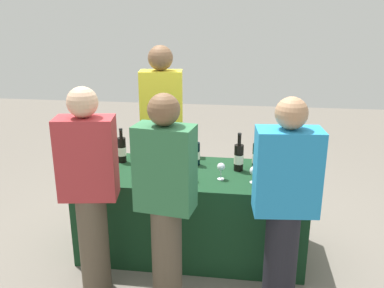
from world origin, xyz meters
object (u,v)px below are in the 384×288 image
wine_glass_5 (276,171)px  guest_1 (166,199)px  guest_2 (285,203)px  wine_glass_0 (164,169)px  wine_glass_4 (254,171)px  wine_glass_1 (176,166)px  wine_bottle_4 (257,156)px  server_pouring (162,128)px  guest_0 (89,188)px  ice_bucket (265,167)px  wine_bottle_0 (122,150)px  wine_bottle_1 (143,152)px  wine_glass_2 (191,170)px  wine_bottle_2 (196,153)px  wine_bottle_5 (280,157)px  wine_glass_3 (221,168)px  wine_bottle_3 (239,157)px

wine_glass_5 → guest_1: size_ratio=0.09×
guest_1 → guest_2: guest_1 is taller
wine_glass_0 → wine_glass_4: (0.72, 0.06, -0.00)m
wine_glass_1 → wine_bottle_4: bearing=23.7°
server_pouring → guest_0: server_pouring is taller
server_pouring → ice_bucket: bearing=140.8°
ice_bucket → server_pouring: bearing=148.0°
wine_bottle_0 → ice_bucket: 1.28m
wine_bottle_4 → guest_0: 1.42m
wine_bottle_1 → wine_glass_4: size_ratio=2.21×
wine_bottle_4 → wine_glass_2: (-0.52, -0.32, -0.03)m
wine_bottle_2 → wine_bottle_5: wine_bottle_5 is taller
wine_glass_5 → server_pouring: server_pouring is taller
wine_bottle_4 → wine_glass_2: wine_bottle_4 is taller
wine_bottle_5 → wine_glass_2: size_ratio=2.21×
wine_glass_3 → guest_2: guest_2 is taller
wine_glass_4 → wine_glass_5: size_ratio=1.00×
wine_bottle_1 → server_pouring: server_pouring is taller
wine_glass_3 → wine_glass_4: size_ratio=1.02×
wine_bottle_3 → wine_glass_5: wine_bottle_3 is taller
wine_glass_0 → wine_glass_1: 0.11m
wine_glass_3 → wine_bottle_1: bearing=159.6°
wine_glass_5 → wine_bottle_4: bearing=119.8°
wine_bottle_0 → guest_2: guest_2 is taller
guest_2 → wine_bottle_3: bearing=107.8°
wine_bottle_0 → wine_bottle_1: size_ratio=1.03×
wine_bottle_3 → wine_glass_5: (0.30, -0.23, -0.02)m
guest_0 → wine_glass_2: bearing=25.4°
server_pouring → wine_glass_3: bearing=124.4°
wine_bottle_5 → wine_glass_2: wine_bottle_5 is taller
wine_glass_5 → guest_1: 0.98m
wine_bottle_1 → wine_glass_5: size_ratio=2.20×
wine_glass_2 → guest_0: (-0.67, -0.46, 0.01)m
wine_bottle_4 → wine_glass_0: wine_bottle_4 is taller
wine_glass_4 → guest_2: 0.55m
wine_glass_1 → guest_0: bearing=-137.8°
wine_bottle_0 → wine_bottle_2: (0.67, 0.02, -0.01)m
wine_bottle_1 → ice_bucket: size_ratio=1.67×
wine_bottle_2 → wine_glass_4: bearing=-33.4°
wine_bottle_4 → guest_2: 0.82m
guest_1 → wine_bottle_1: bearing=121.7°
wine_bottle_4 → ice_bucket: 0.17m
wine_bottle_3 → wine_glass_1: bearing=-153.1°
wine_bottle_0 → wine_glass_1: (0.55, -0.32, -0.01)m
wine_glass_1 → guest_0: 0.73m
wine_glass_0 → guest_1: size_ratio=0.09×
wine_glass_3 → wine_bottle_2: bearing=129.0°
wine_bottle_5 → ice_bucket: bearing=-122.3°
wine_glass_5 → ice_bucket: ice_bucket is taller
wine_bottle_4 → wine_glass_1: bearing=-156.3°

